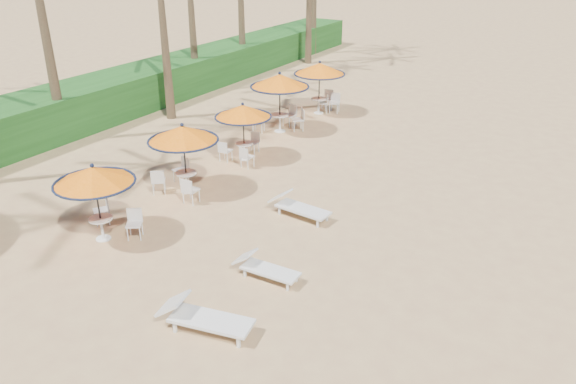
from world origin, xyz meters
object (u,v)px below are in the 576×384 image
Objects in this scene: station_4 at (321,75)px; station_3 at (280,88)px; lounger_mid at (264,267)px; lounger_near at (202,316)px; station_0 at (97,181)px; lounger_far at (297,206)px; station_2 at (243,118)px; station_1 at (182,142)px.

station_3 is at bearing -94.11° from station_4.
station_3 reaches higher than station_4.
lounger_mid is at bearing -60.49° from station_3.
station_0 is at bearing 148.64° from lounger_near.
lounger_far is at bearing -54.70° from station_3.
station_2 is (-0.06, 7.08, -0.13)m from station_0.
station_2 is 0.89× the size of station_4.
lounger_near is (5.38, -15.74, -1.49)m from station_4.
station_2 is at bearing 90.50° from station_0.
lounger_mid is (5.10, -6.42, -1.35)m from station_2.
lounger_far is at bearing 87.37° from lounger_near.
station_3 is (-0.55, 7.02, 0.16)m from station_1.
station_2 is 5.29m from lounger_far.
lounger_far reaches higher than lounger_mid.
station_1 is 10.33m from station_4.
station_4 is 1.22× the size of lounger_far.
station_0 is 0.96× the size of station_1.
station_3 is at bearing 102.56° from lounger_near.
station_3 is at bearing 130.41° from lounger_far.
station_0 is 1.13× the size of lounger_far.
station_3 reaches higher than station_0.
station_4 is at bearing 92.64° from station_2.
lounger_near is at bearing -19.61° from station_0.
lounger_near is (5.00, -1.78, -1.42)m from station_0.
station_2 is at bearing -81.17° from station_3.
station_3 is (-0.56, 3.57, 0.29)m from station_2.
station_4 is 14.44m from lounger_mid.
station_2 is at bearing -87.36° from station_4.
station_4 is (-0.31, 10.32, 0.07)m from station_1.
station_1 is at bearing -85.53° from station_3.
station_1 is 6.09m from lounger_mid.
station_2 reaches higher than lounger_mid.
station_3 reaches higher than lounger_far.
lounger_near is 1.26× the size of lounger_mid.
station_1 is 3.45m from station_2.
station_2 is 8.31m from lounger_mid.
station_0 is 3.63m from station_1.
station_0 reaches higher than lounger_mid.
station_3 is at bearing 117.84° from lounger_mid.
station_4 reaches higher than station_2.
station_4 is (-0.32, 6.88, 0.20)m from station_2.
station_0 reaches higher than station_2.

